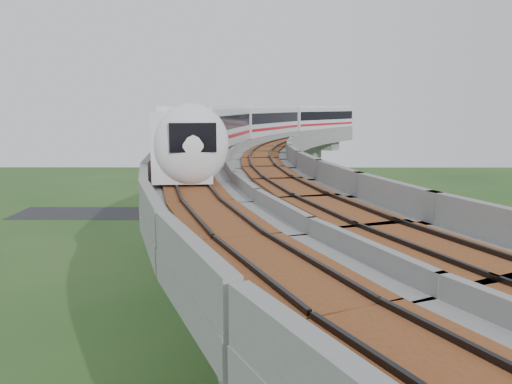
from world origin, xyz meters
TOP-DOWN VIEW (x-y plane):
  - ground at (0.00, 0.00)m, footprint 160.00×160.00m
  - dirt_lot at (14.00, -2.00)m, footprint 18.00×26.00m
  - asphalt_road at (0.00, 30.00)m, footprint 60.00×8.00m
  - viaduct at (3.84, 0.00)m, footprint 19.58×73.98m
  - metro_train at (2.60, 16.23)m, footprint 20.71×58.95m
  - fence at (9.75, 0.00)m, footprint 3.87×38.73m
  - tree_0 at (12.03, 23.48)m, footprint 2.89×2.89m
  - tree_1 at (8.82, 14.49)m, footprint 2.03×2.03m
  - tree_2 at (7.02, 9.19)m, footprint 2.31×2.31m
  - tree_3 at (6.33, 3.29)m, footprint 3.08×3.08m
  - tree_4 at (6.29, -5.70)m, footprint 3.13×3.13m
  - tree_5 at (7.58, -10.11)m, footprint 3.06×3.06m
  - car_white at (8.57, -3.50)m, footprint 2.60×3.22m
  - car_red at (16.36, -4.37)m, footprint 3.33×3.77m
  - car_dark at (14.58, 7.25)m, footprint 4.85×3.05m

SIDE VIEW (x-z plane):
  - ground at x=0.00m, z-range 0.00..0.00m
  - asphalt_road at x=0.00m, z-range 0.00..0.03m
  - dirt_lot at x=14.00m, z-range 0.00..0.04m
  - car_white at x=8.57m, z-range 0.04..1.07m
  - car_red at x=16.36m, z-range 0.04..1.28m
  - car_dark at x=14.58m, z-range 0.04..1.35m
  - fence at x=9.75m, z-range 0.00..1.50m
  - tree_2 at x=7.02m, z-range 0.49..3.43m
  - tree_1 at x=8.82m, z-range 0.65..3.69m
  - tree_3 at x=6.33m, z-range 0.46..3.99m
  - tree_5 at x=7.58m, z-range 0.53..4.20m
  - tree_0 at x=12.03m, z-range 0.63..4.36m
  - tree_4 at x=6.29m, z-range 0.66..4.65m
  - viaduct at x=3.84m, z-range 3.35..14.75m
  - metro_train at x=2.60m, z-range 10.49..14.13m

